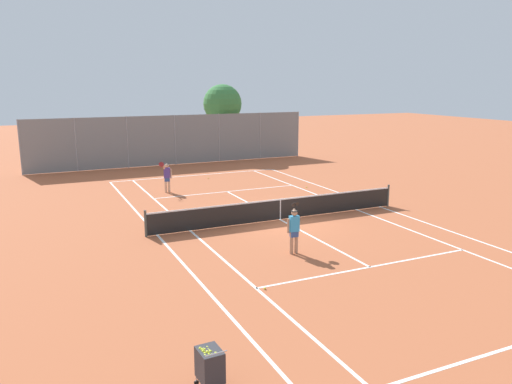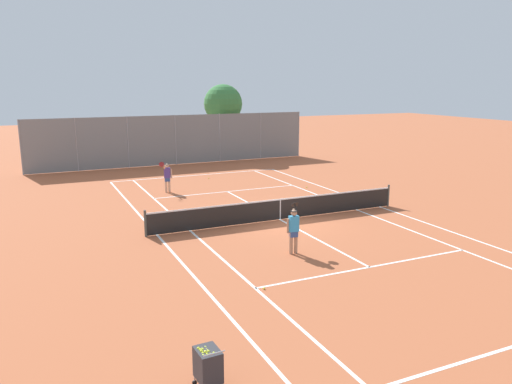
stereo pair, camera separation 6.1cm
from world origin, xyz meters
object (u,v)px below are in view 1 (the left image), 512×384
object	(u,v)px
ball_cart	(210,364)
loose_tennis_ball_1	(265,288)
loose_tennis_ball_0	(306,187)
tree_behind_left	(223,105)
loose_tennis_ball_2	(172,232)
tennis_net	(280,209)
player_near_side	(294,228)
loose_tennis_ball_3	(208,178)
player_far_left	(167,176)

from	to	relation	value
ball_cart	loose_tennis_ball_1	xyz separation A→B (m)	(3.10, 3.93, -0.50)
loose_tennis_ball_0	tree_behind_left	world-z (taller)	tree_behind_left
loose_tennis_ball_1	loose_tennis_ball_2	xyz separation A→B (m)	(-0.96, 6.68, 0.00)
ball_cart	tree_behind_left	distance (m)	31.57
tennis_net	tree_behind_left	bearing A→B (deg)	76.37
player_near_side	loose_tennis_ball_0	distance (m)	11.42
tennis_net	loose_tennis_ball_3	xyz separation A→B (m)	(0.32, 10.45, -0.48)
tennis_net	player_far_left	distance (m)	8.19
player_near_side	player_far_left	bearing A→B (deg)	97.02
ball_cart	player_far_left	bearing A→B (deg)	77.65
player_near_side	loose_tennis_ball_2	distance (m)	5.44
player_far_left	loose_tennis_ball_0	size ratio (longest dim) A/B	26.88
tennis_net	loose_tennis_ball_0	world-z (taller)	tennis_net
player_near_side	loose_tennis_ball_2	bearing A→B (deg)	127.52
ball_cart	loose_tennis_ball_2	distance (m)	10.84
player_far_left	tree_behind_left	size ratio (longest dim) A/B	0.30
tennis_net	loose_tennis_ball_0	size ratio (longest dim) A/B	181.82
player_near_side	ball_cart	bearing A→B (deg)	-130.38
loose_tennis_ball_2	tree_behind_left	xyz separation A→B (m)	(9.41, 18.55, 4.14)
tennis_net	player_near_side	bearing A→B (deg)	-111.34
loose_tennis_ball_0	tree_behind_left	distance (m)	13.86
tennis_net	loose_tennis_ball_1	world-z (taller)	tennis_net
player_far_left	loose_tennis_ball_1	distance (m)	14.22
loose_tennis_ball_0	loose_tennis_ball_2	bearing A→B (deg)	-150.53
loose_tennis_ball_1	loose_tennis_ball_3	xyz separation A→B (m)	(4.25, 17.03, 0.00)
player_near_side	loose_tennis_ball_0	size ratio (longest dim) A/B	26.88
player_far_left	loose_tennis_ball_3	distance (m)	4.53
tennis_net	player_far_left	xyz separation A→B (m)	(-3.07, 7.58, 0.42)
tennis_net	ball_cart	bearing A→B (deg)	-123.78
loose_tennis_ball_2	player_near_side	bearing A→B (deg)	-52.48
ball_cart	loose_tennis_ball_3	distance (m)	22.22
ball_cart	player_near_side	world-z (taller)	player_near_side
loose_tennis_ball_1	loose_tennis_ball_3	size ratio (longest dim) A/B	1.00
tennis_net	loose_tennis_ball_2	size ratio (longest dim) A/B	181.82
tennis_net	loose_tennis_ball_1	distance (m)	7.68
ball_cart	loose_tennis_ball_1	size ratio (longest dim) A/B	14.58
loose_tennis_ball_1	loose_tennis_ball_2	world-z (taller)	same
ball_cart	tree_behind_left	xyz separation A→B (m)	(11.55, 29.16, 3.64)
loose_tennis_ball_0	player_near_side	bearing A→B (deg)	-122.71
player_near_side	tree_behind_left	bearing A→B (deg)	74.92
ball_cart	player_near_side	bearing A→B (deg)	49.62
loose_tennis_ball_3	tree_behind_left	bearing A→B (deg)	62.85
loose_tennis_ball_1	loose_tennis_ball_2	distance (m)	6.75
player_far_left	loose_tennis_ball_1	xyz separation A→B (m)	(-0.86, -14.16, -0.89)
player_far_left	loose_tennis_ball_3	xyz separation A→B (m)	(3.39, 2.87, -0.89)
loose_tennis_ball_1	tree_behind_left	world-z (taller)	tree_behind_left
ball_cart	player_far_left	world-z (taller)	player_far_left
loose_tennis_ball_0	loose_tennis_ball_3	world-z (taller)	same
loose_tennis_ball_3	tree_behind_left	world-z (taller)	tree_behind_left
player_near_side	tennis_net	bearing A→B (deg)	68.66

